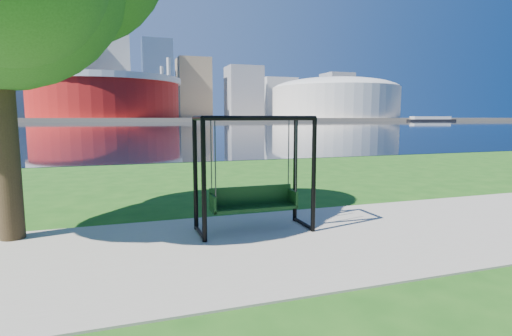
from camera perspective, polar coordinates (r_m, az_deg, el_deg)
name	(u,v)px	position (r m, az deg, el deg)	size (l,w,h in m)	color
ground	(260,236)	(7.14, 0.62, -9.64)	(900.00, 900.00, 0.00)	#1E5114
path	(270,243)	(6.68, 2.05, -10.69)	(120.00, 4.00, 0.03)	#9E937F
river	(131,126)	(108.49, -17.46, 5.77)	(900.00, 180.00, 0.02)	black
far_bank	(125,119)	(312.46, -18.27, 6.63)	(900.00, 228.00, 2.00)	#937F60
stadium	(106,96)	(241.88, -20.67, 9.61)	(83.00, 83.00, 32.00)	maroon
arena	(335,97)	(278.07, 11.21, 9.90)	(84.00, 84.00, 26.56)	beige
skyline	(117,73)	(327.60, -19.30, 12.72)	(392.00, 66.00, 96.50)	gray
swing	(253,177)	(7.18, -0.36, -1.22)	(2.06, 0.90, 2.10)	black
barge	(430,119)	(261.53, 23.63, 6.42)	(29.54, 13.42, 2.86)	black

